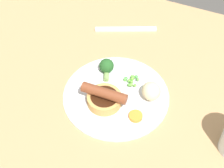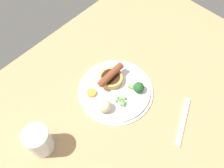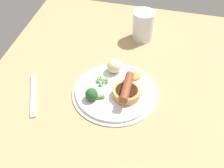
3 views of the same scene
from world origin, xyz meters
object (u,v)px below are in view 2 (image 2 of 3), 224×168
object	(u,v)px
fork	(183,121)
drinking_glass	(39,141)
dinner_plate	(116,90)
potato_chunk_1	(103,106)
pea_pile	(122,100)
carrot_slice_1	(92,93)
broccoli_floret_near	(138,87)
sausage_pudding	(111,77)

from	to	relation	value
fork	drinking_glass	bearing A→B (deg)	120.17
dinner_plate	potato_chunk_1	world-z (taller)	potato_chunk_1
dinner_plate	drinking_glass	size ratio (longest dim) A/B	2.43
pea_pile	carrot_slice_1	xyz separation A→B (cm)	(-4.84, 9.74, -0.43)
pea_pile	drinking_glass	bearing A→B (deg)	164.27
potato_chunk_1	drinking_glass	world-z (taller)	drinking_glass
fork	broccoli_floret_near	bearing A→B (deg)	72.06
potato_chunk_1	drinking_glass	bearing A→B (deg)	166.65
pea_pile	potato_chunk_1	xyz separation A→B (cm)	(-6.08, 2.69, 1.36)
broccoli_floret_near	fork	bearing A→B (deg)	-16.06
dinner_plate	drinking_glass	bearing A→B (deg)	174.06
dinner_plate	fork	bearing A→B (deg)	-74.09
fork	drinking_glass	xyz separation A→B (cm)	(-37.25, 27.31, 5.17)
dinner_plate	broccoli_floret_near	distance (cm)	8.11
pea_pile	carrot_slice_1	size ratio (longest dim) A/B	1.24
dinner_plate	drinking_glass	world-z (taller)	drinking_glass
broccoli_floret_near	sausage_pudding	bearing A→B (deg)	178.89
broccoli_floret_near	potato_chunk_1	world-z (taller)	potato_chunk_1
broccoli_floret_near	fork	size ratio (longest dim) A/B	0.32
dinner_plate	broccoli_floret_near	bearing A→B (deg)	-48.64
potato_chunk_1	fork	distance (cm)	26.99
sausage_pudding	potato_chunk_1	distance (cm)	11.40
sausage_pudding	fork	xyz separation A→B (cm)	(5.42, -27.98, -3.08)
dinner_plate	pea_pile	world-z (taller)	pea_pile
sausage_pudding	pea_pile	distance (cm)	9.41
dinner_plate	pea_pile	xyz separation A→B (cm)	(-2.20, -4.77, 1.74)
dinner_plate	broccoli_floret_near	world-z (taller)	broccoli_floret_near
broccoli_floret_near	drinking_glass	distance (cm)	36.61
pea_pile	drinking_glass	world-z (taller)	drinking_glass
sausage_pudding	drinking_glass	xyz separation A→B (cm)	(-31.83, -0.67, 2.09)
pea_pile	broccoli_floret_near	distance (cm)	7.39
dinner_plate	sausage_pudding	world-z (taller)	sausage_pudding
broccoli_floret_near	carrot_slice_1	bearing A→B (deg)	-153.22
potato_chunk_1	broccoli_floret_near	bearing A→B (deg)	-15.40
broccoli_floret_near	fork	xyz separation A→B (cm)	(1.82, -18.40, -2.91)
sausage_pudding	drinking_glass	distance (cm)	31.91
dinner_plate	potato_chunk_1	size ratio (longest dim) A/B	5.43
carrot_slice_1	drinking_glass	world-z (taller)	drinking_glass
sausage_pudding	pea_pile	size ratio (longest dim) A/B	2.77
dinner_plate	sausage_pudding	xyz separation A→B (cm)	(1.46, 3.83, 2.81)
dinner_plate	fork	distance (cm)	25.12
potato_chunk_1	drinking_glass	distance (cm)	22.77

